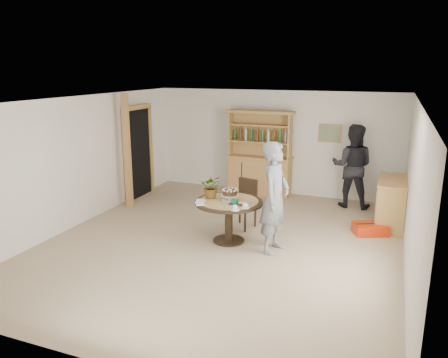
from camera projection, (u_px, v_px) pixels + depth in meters
ground at (222, 243)px, 7.76m from camera, size 7.00×7.00×0.00m
room_shell at (223, 146)px, 7.33m from camera, size 6.04×7.04×2.52m
doorway at (138, 151)px, 10.32m from camera, size 0.13×1.10×2.18m
pine_post at (127, 151)px, 9.48m from camera, size 0.12×0.12×2.50m
hutch at (260, 166)px, 10.61m from camera, size 1.62×0.54×2.04m
sideboard at (391, 203)px, 8.48m from camera, size 0.54×1.26×0.94m
dining_table at (229, 209)px, 7.68m from camera, size 1.20×1.20×0.76m
dining_chair at (245, 200)px, 8.43m from camera, size 0.51×0.51×0.95m
birthday_cake at (230, 193)px, 7.65m from camera, size 0.30×0.30×0.20m
flower_vase at (211, 186)px, 7.75m from camera, size 0.47×0.44×0.42m
gift_tray at (238, 203)px, 7.44m from camera, size 0.30×0.20×0.08m
coffee_cup_a at (245, 206)px, 7.23m from camera, size 0.15×0.15×0.09m
coffee_cup_b at (235, 208)px, 7.12m from camera, size 0.15×0.15×0.08m
napkins at (200, 202)px, 7.50m from camera, size 0.24×0.33×0.03m
teen_boy at (275, 198)px, 7.20m from camera, size 0.52×0.73×1.87m
adult_person at (352, 166)px, 9.57m from camera, size 0.91×0.71×1.84m
red_suitcase at (370, 229)px, 8.14m from camera, size 0.71×0.61×0.21m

